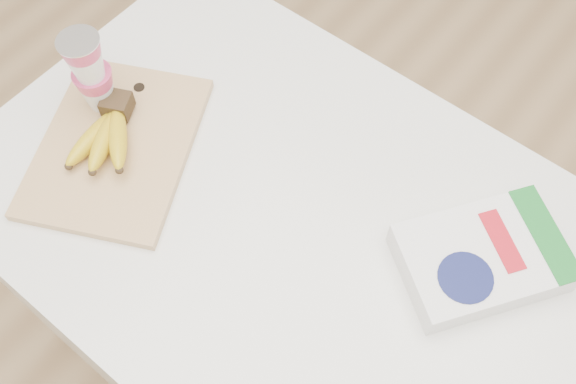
# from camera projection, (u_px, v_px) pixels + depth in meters

# --- Properties ---
(table) EXTENTS (1.09, 0.73, 0.82)m
(table) POSITION_uv_depth(u_px,v_px,m) (289.00, 302.00, 1.40)
(table) COLOR white
(table) RESTS_ON ground
(cutting_board) EXTENTS (0.38, 0.42, 0.02)m
(cutting_board) POSITION_uv_depth(u_px,v_px,m) (116.00, 146.00, 1.10)
(cutting_board) COLOR tan
(cutting_board) RESTS_ON table
(bananas) EXTENTS (0.15, 0.17, 0.05)m
(bananas) POSITION_uv_depth(u_px,v_px,m) (107.00, 133.00, 1.08)
(bananas) COLOR #382816
(bananas) RESTS_ON cutting_board
(yogurt_stack) EXTENTS (0.07, 0.07, 0.16)m
(yogurt_stack) POSITION_uv_depth(u_px,v_px,m) (90.00, 71.00, 1.06)
(yogurt_stack) COLOR white
(yogurt_stack) RESTS_ON cutting_board
(cereal_box) EXTENTS (0.27, 0.29, 0.05)m
(cereal_box) POSITION_uv_depth(u_px,v_px,m) (482.00, 258.00, 0.98)
(cereal_box) COLOR white
(cereal_box) RESTS_ON table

